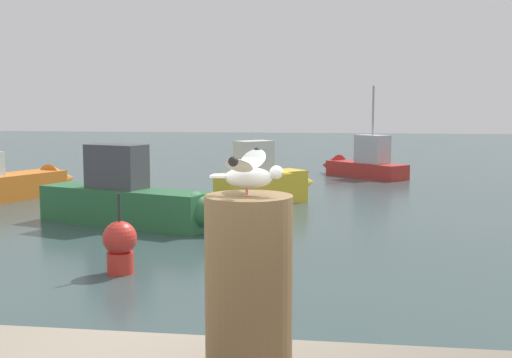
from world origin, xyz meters
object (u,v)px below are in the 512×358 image
at_px(seagull, 249,171).
at_px(boat_yellow, 267,182).
at_px(mooring_post, 249,288).
at_px(boat_green, 134,200).
at_px(boat_orange, 1,185).
at_px(channel_buoy, 120,245).
at_px(boat_red, 360,163).

xyz_separation_m(seagull, boat_yellow, (-1.75, 14.81, -1.84)).
height_order(mooring_post, boat_yellow, mooring_post).
height_order(seagull, boat_green, seagull).
distance_m(seagull, boat_green, 12.04).
xyz_separation_m(boat_orange, channel_buoy, (6.19, -7.27, 0.00)).
relative_size(mooring_post, channel_buoy, 0.68).
bearing_deg(boat_green, mooring_post, -68.62).
distance_m(boat_yellow, boat_orange, 7.67).
xyz_separation_m(boat_orange, boat_green, (5.06, -3.21, 0.13)).
bearing_deg(seagull, mooring_post, 177.89).
height_order(mooring_post, boat_orange, mooring_post).
height_order(boat_orange, boat_green, boat_green).
xyz_separation_m(seagull, boat_green, (-4.34, 11.08, -1.85)).
distance_m(seagull, boat_red, 22.33).
xyz_separation_m(mooring_post, boat_green, (-4.34, 11.08, -1.28)).
relative_size(seagull, boat_orange, 0.11).
height_order(seagull, channel_buoy, seagull).
bearing_deg(mooring_post, boat_orange, 123.31).
bearing_deg(boat_green, seagull, -68.60).
distance_m(seagull, boat_orange, 17.22).
bearing_deg(boat_orange, boat_red, 37.47).
bearing_deg(boat_orange, boat_yellow, 3.82).
bearing_deg(boat_orange, seagull, -56.68).
bearing_deg(mooring_post, channel_buoy, 114.54).
height_order(boat_yellow, boat_orange, boat_yellow).
xyz_separation_m(boat_yellow, channel_buoy, (-1.46, -7.79, -0.14)).
bearing_deg(mooring_post, boat_green, 111.38).
bearing_deg(boat_green, channel_buoy, -74.42).
relative_size(boat_yellow, boat_red, 0.80).
bearing_deg(boat_yellow, boat_orange, -176.18).
distance_m(boat_orange, channel_buoy, 9.55).
bearing_deg(seagull, boat_yellow, 96.74).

